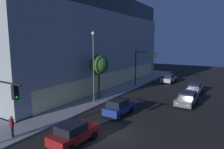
{
  "coord_description": "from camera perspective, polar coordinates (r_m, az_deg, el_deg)",
  "views": [
    {
      "loc": [
        -14.02,
        -8.64,
        7.78
      ],
      "look_at": [
        7.55,
        4.33,
        3.83
      ],
      "focal_mm": 32.71,
      "sensor_mm": 36.0,
      "label": 1
    }
  ],
  "objects": [
    {
      "name": "ground_plane",
      "position": [
        18.21,
        -0.59,
        -16.38
      ],
      "size": [
        120.0,
        120.0,
        0.0
      ],
      "primitive_type": "plane",
      "color": "black"
    },
    {
      "name": "modern_building",
      "position": [
        42.92,
        -13.64,
        8.94
      ],
      "size": [
        39.17,
        25.34,
        16.12
      ],
      "color": "#4C4C51",
      "rests_on": "ground"
    },
    {
      "name": "traffic_light_far_corner",
      "position": [
        36.32,
        8.52,
        3.51
      ],
      "size": [
        0.44,
        4.21,
        6.35
      ],
      "color": "black",
      "rests_on": "sidewalk_corner"
    },
    {
      "name": "street_lamp_sidewalk",
      "position": [
        25.76,
        -5.19,
        4.23
      ],
      "size": [
        0.44,
        0.44,
        8.97
      ],
      "color": "#5A5A5A",
      "rests_on": "sidewalk_corner"
    },
    {
      "name": "sidewalk_tree",
      "position": [
        27.51,
        -3.73,
        2.7
      ],
      "size": [
        2.66,
        2.66,
        6.04
      ],
      "color": "brown",
      "rests_on": "sidewalk_corner"
    },
    {
      "name": "pedestrian_waiting",
      "position": [
        18.81,
        -26.26,
        -12.47
      ],
      "size": [
        0.36,
        0.36,
        1.78
      ],
      "color": "#4C473D",
      "rests_on": "sidewalk_corner"
    },
    {
      "name": "car_red",
      "position": [
        16.71,
        -10.7,
        -15.77
      ],
      "size": [
        4.22,
        2.21,
        1.66
      ],
      "color": "maroon",
      "rests_on": "ground"
    },
    {
      "name": "car_blue",
      "position": [
        22.36,
        1.85,
        -9.03
      ],
      "size": [
        4.07,
        2.07,
        1.76
      ],
      "color": "navy",
      "rests_on": "ground"
    },
    {
      "name": "car_grey",
      "position": [
        27.26,
        20.22,
        -6.34
      ],
      "size": [
        4.58,
        2.33,
        1.67
      ],
      "color": "slate",
      "rests_on": "ground"
    },
    {
      "name": "car_white",
      "position": [
        33.71,
        21.99,
        -3.72
      ],
      "size": [
        4.76,
        2.06,
        1.54
      ],
      "color": "silver",
      "rests_on": "ground"
    },
    {
      "name": "car_silver",
      "position": [
        41.22,
        15.58,
        -1.05
      ],
      "size": [
        4.38,
        2.24,
        1.73
      ],
      "color": "#B7BABF",
      "rests_on": "ground"
    }
  ]
}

